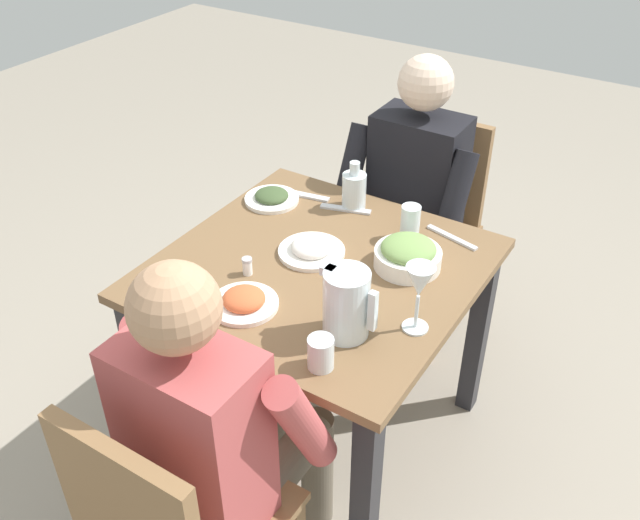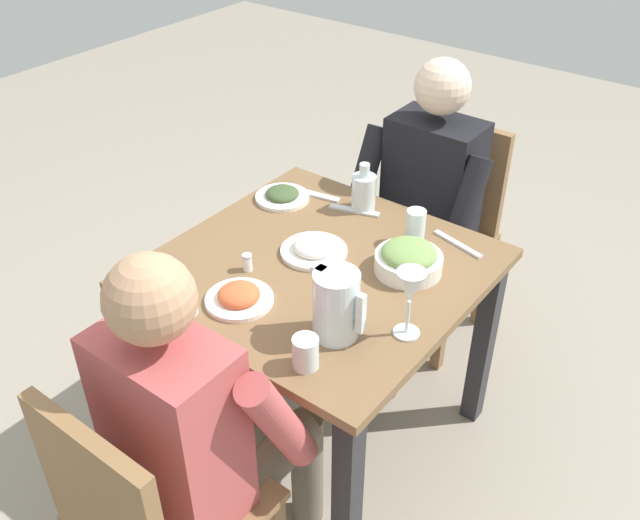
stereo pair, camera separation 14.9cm
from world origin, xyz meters
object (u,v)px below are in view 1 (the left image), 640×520
salt_shaker (247,266)px  water_glass_near_right (410,223)px  dining_table (318,297)px  plate_yoghurt (312,249)px  oil_carafe (354,192)px  salad_bowl (408,254)px  plate_dolmas (272,197)px  water_glass_far_left (321,353)px  plate_rice_curry (244,301)px  diner_near (221,428)px  water_pitcher (347,304)px  wine_glass (419,285)px  diner_far (405,205)px  chair_far (425,215)px  water_glass_by_pitcher (190,306)px

salt_shaker → water_glass_near_right: bearing=53.3°
dining_table → plate_yoghurt: size_ratio=4.41×
oil_carafe → salt_shaker: size_ratio=3.05×
dining_table → oil_carafe: oil_carafe is taller
salad_bowl → dining_table: bearing=-149.0°
plate_yoghurt → plate_dolmas: (-0.28, 0.19, -0.00)m
water_glass_near_right → water_glass_far_left: size_ratio=1.32×
plate_rice_curry → diner_near: bearing=-62.5°
dining_table → salad_bowl: (0.22, 0.13, 0.16)m
water_pitcher → oil_carafe: size_ratio=1.16×
diner_near → water_glass_far_left: diner_near is taller
wine_glass → salt_shaker: (-0.52, -0.04, -0.11)m
plate_rice_curry → oil_carafe: (-0.01, 0.62, 0.04)m
diner_far → plate_dolmas: diner_far is taller
diner_near → water_glass_far_left: (0.14, 0.23, 0.13)m
chair_far → water_pitcher: water_pitcher is taller
plate_dolmas → oil_carafe: size_ratio=1.12×
plate_yoghurt → water_glass_by_pitcher: (-0.10, -0.43, 0.03)m
plate_yoghurt → water_glass_near_right: 0.32m
plate_dolmas → oil_carafe: bearing=24.7°
chair_far → oil_carafe: bearing=-100.2°
chair_far → salt_shaker: (-0.15, -0.93, 0.26)m
diner_near → oil_carafe: (-0.18, 0.93, 0.15)m
water_glass_by_pitcher → salt_shaker: 0.25m
oil_carafe → water_pitcher: bearing=-61.9°
water_glass_far_left → salt_shaker: 0.44m
dining_table → wine_glass: 0.46m
water_glass_far_left → plate_rice_curry: bearing=163.7°
plate_dolmas → water_glass_near_right: bearing=4.7°
plate_rice_curry → salt_shaker: 0.15m
water_pitcher → plate_dolmas: (-0.56, 0.45, -0.08)m
diner_near → diner_far: 1.17m
plate_rice_curry → plate_dolmas: 0.57m
diner_near → salt_shaker: size_ratio=21.25×
diner_far → salad_bowl: diner_far is taller
chair_far → diner_near: 1.38m
diner_far → salt_shaker: bearing=-101.5°
dining_table → salad_bowl: size_ratio=4.53×
plate_yoghurt → wine_glass: (0.42, -0.15, 0.12)m
plate_dolmas → chair_far: bearing=59.1°
water_glass_by_pitcher → oil_carafe: oil_carafe is taller
dining_table → water_glass_far_left: 0.46m
water_glass_near_right → water_glass_far_left: bearing=-83.6°
salad_bowl → water_glass_by_pitcher: size_ratio=2.17×
diner_far → water_glass_far_left: diner_far is taller
diner_near → water_glass_by_pitcher: (-0.25, 0.19, 0.13)m
salad_bowl → diner_near: bearing=-100.1°
diner_far → plate_rice_curry: 0.86m
chair_far → diner_far: (-0.00, -0.20, 0.14)m
water_glass_far_left → diner_near: bearing=-121.0°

